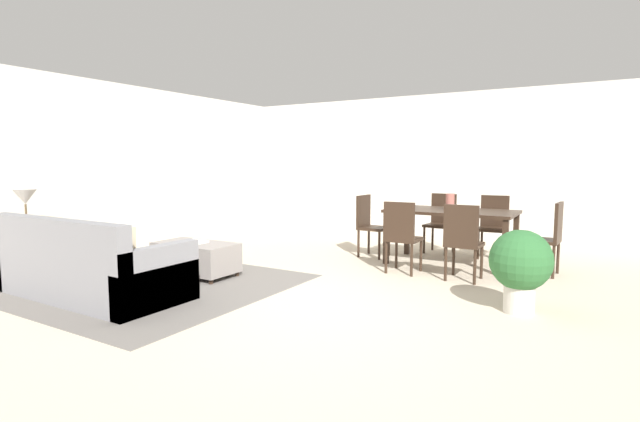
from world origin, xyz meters
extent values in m
plane|color=beige|center=(0.00, 0.00, 0.00)|extent=(10.80, 10.80, 0.00)
cube|color=silver|center=(0.00, 5.00, 1.35)|extent=(9.00, 0.12, 2.70)
cube|color=silver|center=(-4.50, 0.50, 1.35)|extent=(0.12, 11.00, 2.70)
cube|color=slate|center=(-2.02, -0.38, 0.00)|extent=(3.00, 2.80, 0.01)
cube|color=gray|center=(-2.16, -0.98, 0.21)|extent=(2.14, 0.95, 0.42)
cube|color=gray|center=(-2.16, -1.37, 0.64)|extent=(2.14, 0.16, 0.44)
cube|color=gray|center=(-3.16, -0.98, 0.31)|extent=(0.14, 0.95, 0.62)
cube|color=gray|center=(-1.17, -0.98, 0.31)|extent=(0.14, 0.95, 0.62)
cube|color=beige|center=(-2.79, -1.09, 0.62)|extent=(0.40, 0.12, 0.40)
cube|color=beige|center=(-2.37, -1.11, 0.60)|extent=(0.36, 0.09, 0.36)
cube|color=beige|center=(-1.96, -1.11, 0.60)|extent=(0.37, 0.12, 0.37)
cube|color=beige|center=(-1.54, -1.10, 0.61)|extent=(0.38, 0.12, 0.38)
cube|color=gray|center=(-1.88, 0.22, 0.24)|extent=(1.04, 0.55, 0.35)
cylinder|color=#332319|center=(-2.35, 0.44, 0.03)|extent=(0.05, 0.05, 0.06)
cylinder|color=#332319|center=(-1.41, 0.44, 0.03)|extent=(0.05, 0.05, 0.06)
cylinder|color=#332319|center=(-2.35, -0.01, 0.03)|extent=(0.05, 0.05, 0.06)
cylinder|color=#332319|center=(-1.41, -0.01, 0.03)|extent=(0.05, 0.05, 0.06)
cube|color=olive|center=(-3.53, -0.93, 0.55)|extent=(0.40, 0.40, 0.03)
cylinder|color=olive|center=(-3.70, -0.76, 0.27)|extent=(0.04, 0.04, 0.53)
cylinder|color=olive|center=(-3.36, -0.76, 0.27)|extent=(0.04, 0.04, 0.53)
cylinder|color=olive|center=(-3.70, -1.10, 0.27)|extent=(0.04, 0.04, 0.53)
cylinder|color=olive|center=(-3.36, -1.10, 0.27)|extent=(0.04, 0.04, 0.53)
cylinder|color=brown|center=(-3.53, -0.93, 0.58)|extent=(0.16, 0.16, 0.02)
cylinder|color=brown|center=(-3.53, -0.93, 0.75)|extent=(0.02, 0.02, 0.32)
cone|color=silver|center=(-3.53, -0.93, 1.00)|extent=(0.26, 0.26, 0.18)
cube|color=#332319|center=(0.66, 2.49, 0.74)|extent=(1.68, 0.93, 0.04)
cube|color=#332319|center=(-0.12, 2.90, 0.36)|extent=(0.07, 0.07, 0.72)
cube|color=#332319|center=(1.44, 2.90, 0.36)|extent=(0.07, 0.07, 0.72)
cube|color=#332319|center=(-0.12, 2.09, 0.36)|extent=(0.07, 0.07, 0.72)
cube|color=#332319|center=(1.44, 2.09, 0.36)|extent=(0.07, 0.07, 0.72)
cube|color=#332319|center=(0.28, 1.72, 0.43)|extent=(0.40, 0.40, 0.04)
cube|color=#332319|center=(0.28, 1.54, 0.69)|extent=(0.40, 0.04, 0.47)
cylinder|color=#332319|center=(0.11, 1.89, 0.21)|extent=(0.04, 0.04, 0.41)
cylinder|color=#332319|center=(0.45, 1.89, 0.21)|extent=(0.04, 0.04, 0.41)
cylinder|color=#332319|center=(0.11, 1.55, 0.21)|extent=(0.04, 0.04, 0.41)
cylinder|color=#332319|center=(0.45, 1.55, 0.21)|extent=(0.04, 0.04, 0.41)
cube|color=#332319|center=(1.04, 1.72, 0.43)|extent=(0.40, 0.40, 0.04)
cube|color=#332319|center=(1.04, 1.54, 0.69)|extent=(0.40, 0.04, 0.47)
cylinder|color=#332319|center=(0.87, 1.89, 0.21)|extent=(0.04, 0.04, 0.41)
cylinder|color=#332319|center=(1.21, 1.89, 0.21)|extent=(0.04, 0.04, 0.41)
cylinder|color=#332319|center=(0.87, 1.55, 0.21)|extent=(0.04, 0.04, 0.41)
cylinder|color=#332319|center=(1.21, 1.55, 0.21)|extent=(0.04, 0.04, 0.41)
cube|color=#332319|center=(0.27, 3.26, 0.43)|extent=(0.43, 0.43, 0.04)
cube|color=#332319|center=(0.28, 3.44, 0.69)|extent=(0.40, 0.07, 0.47)
cylinder|color=#332319|center=(0.42, 3.07, 0.21)|extent=(0.04, 0.04, 0.41)
cylinder|color=#332319|center=(0.08, 3.10, 0.21)|extent=(0.04, 0.04, 0.41)
cylinder|color=#332319|center=(0.45, 3.41, 0.21)|extent=(0.04, 0.04, 0.41)
cylinder|color=#332319|center=(0.11, 3.44, 0.21)|extent=(0.04, 0.04, 0.41)
cube|color=#332319|center=(1.07, 3.24, 0.43)|extent=(0.43, 0.43, 0.04)
cube|color=#332319|center=(1.06, 3.42, 0.69)|extent=(0.40, 0.07, 0.47)
cylinder|color=#332319|center=(1.25, 3.08, 0.21)|extent=(0.04, 0.04, 0.41)
cylinder|color=#332319|center=(0.91, 3.06, 0.21)|extent=(0.04, 0.04, 0.41)
cylinder|color=#332319|center=(1.23, 3.42, 0.21)|extent=(0.04, 0.04, 0.41)
cylinder|color=#332319|center=(0.89, 3.40, 0.21)|extent=(0.04, 0.04, 0.41)
cube|color=#332319|center=(1.80, 2.51, 0.43)|extent=(0.43, 0.43, 0.04)
cube|color=#332319|center=(1.98, 2.49, 0.69)|extent=(0.07, 0.40, 0.47)
cylinder|color=#332319|center=(1.62, 2.35, 0.21)|extent=(0.04, 0.04, 0.41)
cylinder|color=#332319|center=(1.65, 2.69, 0.21)|extent=(0.04, 0.04, 0.41)
cylinder|color=#332319|center=(1.96, 2.32, 0.21)|extent=(0.04, 0.04, 0.41)
cylinder|color=#332319|center=(1.99, 2.66, 0.21)|extent=(0.04, 0.04, 0.41)
cube|color=#332319|center=(-0.48, 2.46, 0.43)|extent=(0.41, 0.41, 0.04)
cube|color=#332319|center=(-0.66, 2.47, 0.69)|extent=(0.05, 0.40, 0.47)
cylinder|color=#332319|center=(-0.31, 2.63, 0.21)|extent=(0.04, 0.04, 0.41)
cylinder|color=#332319|center=(-0.31, 2.29, 0.21)|extent=(0.04, 0.04, 0.41)
cylinder|color=#332319|center=(-0.65, 2.64, 0.21)|extent=(0.04, 0.04, 0.41)
cylinder|color=#332319|center=(-0.65, 2.30, 0.21)|extent=(0.04, 0.04, 0.41)
cylinder|color=#B26659|center=(0.65, 2.46, 0.87)|extent=(0.12, 0.12, 0.23)
cube|color=silver|center=(-1.88, 0.22, 0.43)|extent=(0.27, 0.21, 0.03)
cylinder|color=beige|center=(1.81, 0.71, 0.13)|extent=(0.28, 0.28, 0.26)
sphere|color=#2D6633|center=(1.81, 0.71, 0.50)|extent=(0.57, 0.57, 0.57)
camera|label=1|loc=(2.44, -3.97, 1.40)|focal=26.58mm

